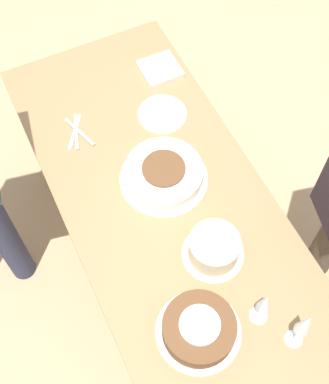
{
  "coord_description": "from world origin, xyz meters",
  "views": [
    {
      "loc": [
        0.84,
        -0.4,
        2.44
      ],
      "look_at": [
        0.0,
        0.0,
        0.81
      ],
      "focal_mm": 50.0,
      "sensor_mm": 36.0,
      "label": 1
    }
  ],
  "objects_px": {
    "wine_glass_near": "(265,304)",
    "wine_glass_far": "(305,325)",
    "cake_center_white": "(164,174)",
    "cake_front_chocolate": "(199,329)",
    "cake_back_decorated": "(214,248)"
  },
  "relations": [
    {
      "from": "wine_glass_near",
      "to": "wine_glass_far",
      "type": "height_order",
      "value": "wine_glass_far"
    },
    {
      "from": "wine_glass_far",
      "to": "cake_center_white",
      "type": "bearing_deg",
      "value": -170.98
    },
    {
      "from": "cake_center_white",
      "to": "wine_glass_far",
      "type": "relative_size",
      "value": 1.36
    },
    {
      "from": "wine_glass_near",
      "to": "cake_back_decorated",
      "type": "bearing_deg",
      "value": -173.32
    },
    {
      "from": "wine_glass_far",
      "to": "wine_glass_near",
      "type": "bearing_deg",
      "value": -151.1
    },
    {
      "from": "cake_center_white",
      "to": "cake_back_decorated",
      "type": "relative_size",
      "value": 1.54
    },
    {
      "from": "cake_back_decorated",
      "to": "wine_glass_far",
      "type": "xyz_separation_m",
      "value": [
        0.36,
        0.09,
        0.11
      ]
    },
    {
      "from": "cake_front_chocolate",
      "to": "wine_glass_near",
      "type": "xyz_separation_m",
      "value": [
        0.04,
        0.2,
        0.09
      ]
    },
    {
      "from": "cake_center_white",
      "to": "cake_back_decorated",
      "type": "height_order",
      "value": "cake_back_decorated"
    },
    {
      "from": "cake_center_white",
      "to": "cake_front_chocolate",
      "type": "relative_size",
      "value": 1.2
    },
    {
      "from": "cake_center_white",
      "to": "cake_back_decorated",
      "type": "xyz_separation_m",
      "value": [
        0.34,
        0.02,
        0.02
      ]
    },
    {
      "from": "cake_front_chocolate",
      "to": "wine_glass_far",
      "type": "xyz_separation_m",
      "value": [
        0.15,
        0.26,
        0.13
      ]
    },
    {
      "from": "cake_center_white",
      "to": "cake_front_chocolate",
      "type": "height_order",
      "value": "cake_front_chocolate"
    },
    {
      "from": "cake_front_chocolate",
      "to": "wine_glass_far",
      "type": "distance_m",
      "value": 0.32
    },
    {
      "from": "wine_glass_near",
      "to": "wine_glass_far",
      "type": "relative_size",
      "value": 0.81
    }
  ]
}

